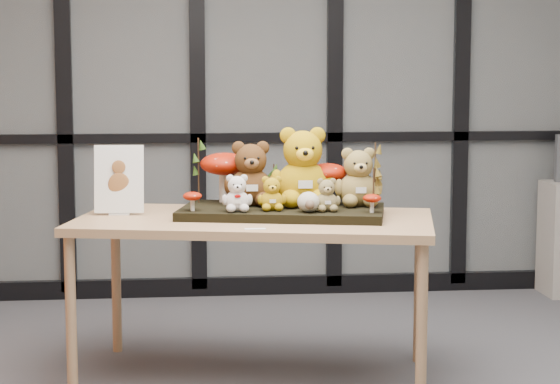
{
  "coord_description": "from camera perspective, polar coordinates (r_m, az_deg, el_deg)",
  "views": [
    {
      "loc": [
        -0.59,
        -4.14,
        1.53
      ],
      "look_at": [
        -0.1,
        0.62,
        0.92
      ],
      "focal_mm": 65.0,
      "sensor_mm": 36.0,
      "label": 1
    }
  ],
  "objects": [
    {
      "name": "bear_small_yellow",
      "position": [
        4.81,
        -0.47,
        0.03
      ],
      "size": [
        0.16,
        0.15,
        0.18
      ],
      "primitive_type": null,
      "rotation": [
        0.0,
        0.0,
        -0.22
      ],
      "color": "#B78E10",
      "rests_on": "diorama_tray"
    },
    {
      "name": "sprig_green_mid_left",
      "position": [
        5.11,
        -2.61,
        0.73
      ],
      "size": [
        0.05,
        0.05,
        0.23
      ],
      "primitive_type": null,
      "color": "black",
      "rests_on": "diorama_tray"
    },
    {
      "name": "bear_tan_back",
      "position": [
        4.97,
        4.42,
        1.02
      ],
      "size": [
        0.28,
        0.26,
        0.31
      ],
      "primitive_type": null,
      "rotation": [
        0.0,
        0.0,
        -0.22
      ],
      "color": "olive",
      "rests_on": "diorama_tray"
    },
    {
      "name": "mushroom_back_left",
      "position": [
        5.1,
        -3.14,
        0.97
      ],
      "size": [
        0.25,
        0.25,
        0.27
      ],
      "primitive_type": null,
      "color": "#951604",
      "rests_on": "diorama_tray"
    },
    {
      "name": "plush_cream_hedgehog",
      "position": [
        4.75,
        1.61,
        -0.5
      ],
      "size": [
        0.09,
        0.09,
        0.11
      ],
      "primitive_type": null,
      "rotation": [
        0.0,
        0.0,
        -0.22
      ],
      "color": "beige",
      "rests_on": "diorama_tray"
    },
    {
      "name": "display_table",
      "position": [
        4.88,
        -1.45,
        -2.21
      ],
      "size": [
        1.84,
        1.2,
        0.79
      ],
      "rotation": [
        0.0,
        0.0,
        -0.22
      ],
      "color": "tan",
      "rests_on": "floor"
    },
    {
      "name": "bear_beige_small",
      "position": [
        4.78,
        2.64,
        -0.06
      ],
      "size": [
        0.15,
        0.15,
        0.17
      ],
      "primitive_type": null,
      "rotation": [
        0.0,
        0.0,
        -0.22
      ],
      "color": "olive",
      "rests_on": "diorama_tray"
    },
    {
      "name": "sign_holder",
      "position": [
        5.0,
        -9.04,
        0.57
      ],
      "size": [
        0.24,
        0.07,
        0.34
      ],
      "rotation": [
        0.0,
        0.0,
        -0.06
      ],
      "color": "silver",
      "rests_on": "display_table"
    },
    {
      "name": "sprig_dry_far_right",
      "position": [
        4.96,
        5.37,
        0.99
      ],
      "size": [
        0.05,
        0.05,
        0.31
      ],
      "primitive_type": null,
      "color": "brown",
      "rests_on": "diorama_tray"
    },
    {
      "name": "sprig_dry_mid_right",
      "position": [
        4.84,
        5.28,
        0.19
      ],
      "size": [
        0.05,
        0.05,
        0.2
      ],
      "primitive_type": null,
      "color": "brown",
      "rests_on": "diorama_tray"
    },
    {
      "name": "room_shell",
      "position": [
        4.18,
        2.27,
        9.29
      ],
      "size": [
        5.0,
        5.0,
        5.0
      ],
      "color": "#A9A6A0",
      "rests_on": "floor"
    },
    {
      "name": "mushroom_back_right",
      "position": [
        5.03,
        2.67,
        0.6
      ],
      "size": [
        0.2,
        0.2,
        0.22
      ],
      "primitive_type": null,
      "color": "#951604",
      "rests_on": "diorama_tray"
    },
    {
      "name": "bear_white_bow",
      "position": [
        4.78,
        -2.43,
        0.05
      ],
      "size": [
        0.17,
        0.16,
        0.19
      ],
      "primitive_type": null,
      "rotation": [
        0.0,
        0.0,
        -0.22
      ],
      "color": "silver",
      "rests_on": "diorama_tray"
    },
    {
      "name": "sprig_green_far_left",
      "position": [
        5.08,
        -4.6,
        1.22
      ],
      "size": [
        0.05,
        0.05,
        0.33
      ],
      "primitive_type": null,
      "color": "black",
      "rests_on": "diorama_tray"
    },
    {
      "name": "bear_pooh_yellow",
      "position": [
        4.97,
        1.28,
        1.67
      ],
      "size": [
        0.38,
        0.36,
        0.42
      ],
      "primitive_type": null,
      "rotation": [
        0.0,
        0.0,
        -0.22
      ],
      "color": "#BB8F0B",
      "rests_on": "diorama_tray"
    },
    {
      "name": "mushroom_front_left",
      "position": [
        4.81,
        -4.95,
        -0.47
      ],
      "size": [
        0.09,
        0.09,
        0.1
      ],
      "primitive_type": null,
      "color": "#951604",
      "rests_on": "diorama_tray"
    },
    {
      "name": "bear_brown_medium",
      "position": [
        4.98,
        -1.66,
        1.25
      ],
      "size": [
        0.31,
        0.29,
        0.35
      ],
      "primitive_type": null,
      "rotation": [
        0.0,
        0.0,
        -0.22
      ],
      "color": "#4C2C12",
      "rests_on": "diorama_tray"
    },
    {
      "name": "mushroom_front_right",
      "position": [
        4.75,
        5.2,
        -0.59
      ],
      "size": [
        0.09,
        0.09,
        0.1
      ],
      "primitive_type": null,
      "color": "#951604",
      "rests_on": "diorama_tray"
    },
    {
      "name": "label_card",
      "position": [
        4.53,
        -1.41,
        -2.09
      ],
      "size": [
        0.1,
        0.03,
        0.0
      ],
      "primitive_type": "cube",
      "color": "white",
      "rests_on": "display_table"
    },
    {
      "name": "glass_partition",
      "position": [
        6.63,
        -0.76,
        6.26
      ],
      "size": [
        4.9,
        0.06,
        2.78
      ],
      "color": "#2D383F",
      "rests_on": "floor"
    },
    {
      "name": "diorama_tray",
      "position": [
        4.91,
        0.12,
        -1.13
      ],
      "size": [
        1.06,
        0.69,
        0.04
      ],
      "primitive_type": "cube",
      "rotation": [
        0.0,
        0.0,
        -0.22
      ],
      "color": "black",
      "rests_on": "display_table"
    },
    {
      "name": "sprig_green_centre",
      "position": [
        5.09,
        -0.35,
        0.51
      ],
      "size": [
        0.05,
        0.05,
        0.19
      ],
      "primitive_type": null,
      "color": "black",
      "rests_on": "diorama_tray"
    }
  ]
}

